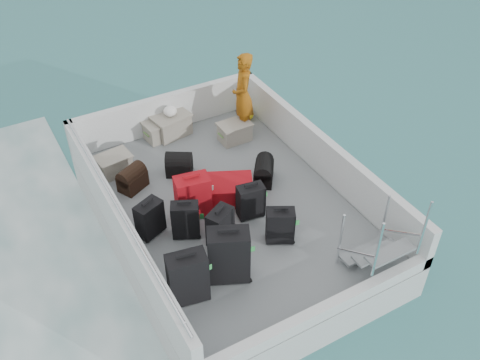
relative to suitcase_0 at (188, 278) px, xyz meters
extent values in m
plane|color=#1C6163|center=(1.32, 1.35, -1.00)|extent=(160.00, 160.00, 0.00)
cube|color=silver|center=(1.32, 1.35, -0.70)|extent=(3.60, 5.00, 0.60)
cube|color=gray|center=(1.32, 1.35, -0.39)|extent=(3.30, 4.70, 0.02)
cube|color=silver|center=(-0.41, 1.35, -0.03)|extent=(0.14, 5.00, 0.70)
cube|color=silver|center=(3.05, 1.35, -0.03)|extent=(0.14, 5.00, 0.70)
cube|color=silver|center=(1.32, 3.78, -0.03)|extent=(3.60, 0.14, 0.70)
cube|color=silver|center=(1.32, -1.08, -0.28)|extent=(3.60, 0.14, 0.20)
cylinder|color=silver|center=(-0.41, 1.35, 0.37)|extent=(0.04, 4.80, 0.04)
cube|color=black|center=(0.00, 0.00, 0.00)|extent=(0.54, 0.37, 0.77)
cube|color=black|center=(0.45, 1.05, -0.09)|extent=(0.45, 0.37, 0.59)
cube|color=black|center=(0.02, 1.34, -0.10)|extent=(0.46, 0.37, 0.57)
cube|color=black|center=(0.61, 0.06, 0.03)|extent=(0.63, 0.52, 0.83)
cube|color=black|center=(0.82, 0.69, -0.09)|extent=(0.46, 0.40, 0.59)
cube|color=#B20D1B|center=(0.74, 1.41, -0.03)|extent=(0.55, 0.39, 0.70)
cube|color=black|center=(1.58, 0.31, -0.10)|extent=(0.47, 0.40, 0.56)
cube|color=black|center=(1.47, 0.96, -0.10)|extent=(0.43, 0.29, 0.56)
cube|color=#B20D1B|center=(1.34, 1.50, -0.22)|extent=(1.00, 0.86, 0.33)
cube|color=gray|center=(0.03, 2.98, -0.23)|extent=(0.56, 0.42, 0.31)
cube|color=gray|center=(1.09, 3.55, -0.22)|extent=(0.57, 0.43, 0.32)
cube|color=gray|center=(1.32, 3.55, -0.19)|extent=(0.70, 0.54, 0.38)
cube|color=gray|center=(2.23, 2.83, -0.22)|extent=(0.54, 0.38, 0.32)
ellipsoid|color=yellow|center=(2.77, 3.32, -0.27)|extent=(0.28, 0.26, 0.22)
ellipsoid|color=white|center=(1.32, 3.55, 0.09)|extent=(0.24, 0.24, 0.18)
imported|color=orange|center=(2.48, 2.98, 0.40)|extent=(0.55, 0.67, 1.56)
camera|label=1|loc=(-1.59, -4.15, 5.20)|focal=40.00mm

